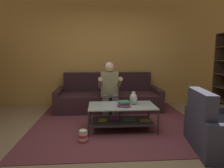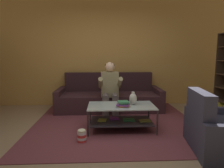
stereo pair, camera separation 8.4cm
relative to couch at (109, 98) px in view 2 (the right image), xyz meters
The scene contains 10 objects.
ground 1.94m from the couch, 91.10° to the right, with size 16.80×16.80×0.00m, color #A08260.
back_partition 1.29m from the couch, 93.89° to the left, with size 8.40×0.12×2.90m, color gold.
couch is the anchor object (origin of this frame).
person_seated_center 0.66m from the couch, 90.00° to the right, with size 0.50×0.58×1.17m.
coffee_table 1.40m from the couch, 83.11° to the right, with size 1.17×0.63×0.45m.
area_rug 0.87m from the couch, 84.28° to the right, with size 3.13×3.33×0.01m.
vase 1.42m from the couch, 74.06° to the right, with size 0.14×0.14×0.23m.
book_stack 1.50m from the couch, 82.47° to the right, with size 0.25×0.23×0.09m.
armchair 2.69m from the couch, 57.35° to the right, with size 0.96×1.05×0.85m.
popcorn_tub 1.95m from the couch, 104.50° to the right, with size 0.14×0.14×0.21m.
Camera 2 is at (-0.13, -2.89, 1.33)m, focal length 32.00 mm.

